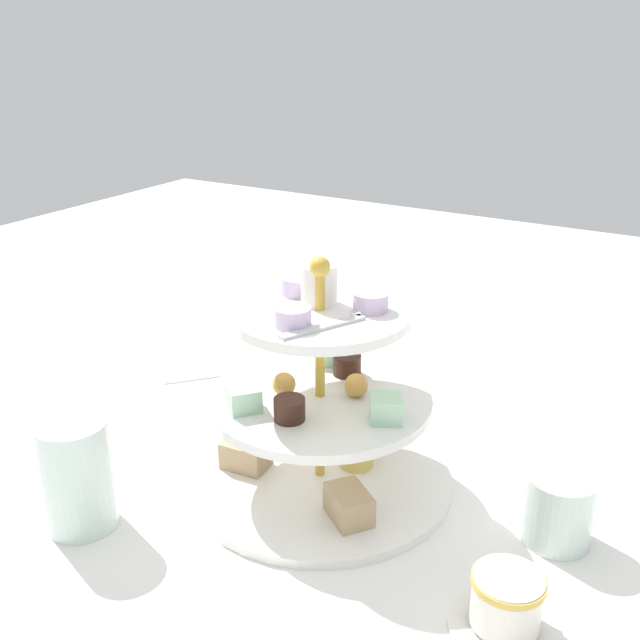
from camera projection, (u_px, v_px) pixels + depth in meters
ground_plane at (320, 482)px, 0.79m from camera, size 2.40×2.40×0.00m
tiered_serving_stand at (320, 415)px, 0.76m from camera, size 0.28×0.28×0.25m
water_glass_tall_right at (77, 474)px, 0.70m from camera, size 0.07×0.07×0.11m
water_glass_short_left at (559, 509)px, 0.69m from camera, size 0.06×0.06×0.07m
teacup_with_saucer at (506, 604)px, 0.59m from camera, size 0.09×0.09×0.05m
butter_knife_left at (226, 373)px, 1.03m from camera, size 0.14×0.12×0.00m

